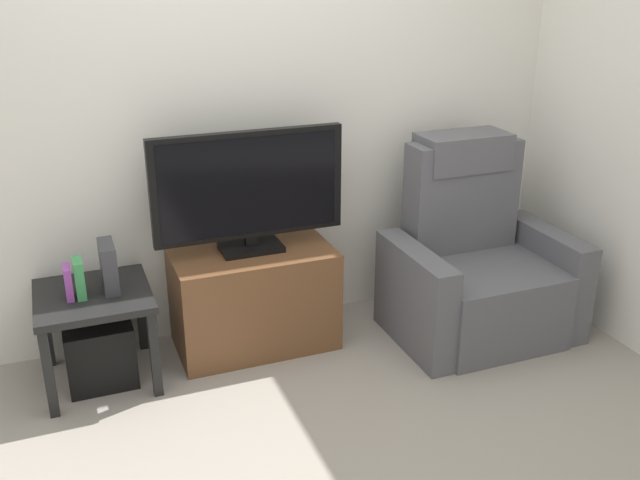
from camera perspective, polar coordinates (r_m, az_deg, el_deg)
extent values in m
plane|color=gray|center=(3.31, -0.45, -14.93)|extent=(6.40, 6.40, 0.00)
cube|color=silver|center=(3.79, -6.72, 11.32)|extent=(6.40, 0.06, 2.60)
cube|color=brown|center=(3.84, -5.32, -4.69)|extent=(0.84, 0.47, 0.55)
cube|color=black|center=(3.60, -4.37, -4.61)|extent=(0.77, 0.02, 0.02)
cube|color=black|center=(3.62, -4.62, -3.79)|extent=(0.34, 0.11, 0.04)
cube|color=black|center=(3.74, -5.56, -0.59)|extent=(0.32, 0.20, 0.03)
cube|color=black|center=(3.72, -5.58, -0.02)|extent=(0.06, 0.04, 0.05)
cube|color=black|center=(3.62, -5.75, 4.42)|extent=(1.00, 0.05, 0.55)
cube|color=black|center=(3.60, -5.64, 4.31)|extent=(0.92, 0.01, 0.50)
cube|color=#515156|center=(4.07, 12.75, -4.58)|extent=(0.70, 0.72, 0.42)
cube|color=#515156|center=(4.08, 11.27, 3.53)|extent=(0.64, 0.20, 0.62)
cube|color=#515156|center=(4.03, 11.38, 7.00)|extent=(0.50, 0.26, 0.20)
cube|color=#515156|center=(3.83, 7.57, -4.73)|extent=(0.14, 0.68, 0.56)
cube|color=#515156|center=(4.27, 17.53, -2.73)|extent=(0.14, 0.68, 0.56)
cube|color=black|center=(3.59, -17.78, -4.31)|extent=(0.54, 0.54, 0.04)
cube|color=black|center=(3.49, -20.94, -10.01)|extent=(0.04, 0.04, 0.44)
cube|color=black|center=(3.50, -13.11, -8.92)|extent=(0.04, 0.04, 0.44)
cube|color=black|center=(3.91, -21.15, -6.50)|extent=(0.04, 0.04, 0.44)
cube|color=black|center=(3.92, -14.21, -5.55)|extent=(0.04, 0.04, 0.44)
cube|color=black|center=(3.73, -17.26, -8.47)|extent=(0.32, 0.32, 0.32)
cube|color=purple|center=(3.53, -19.55, -3.23)|extent=(0.03, 0.11, 0.16)
cube|color=#388C4C|center=(3.53, -18.75, -2.93)|extent=(0.04, 0.12, 0.19)
cube|color=#333338|center=(3.55, -16.61, -2.05)|extent=(0.07, 0.20, 0.24)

